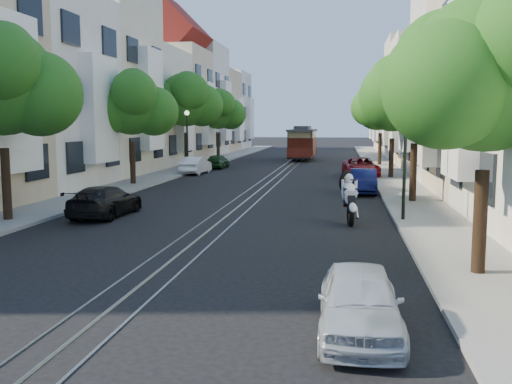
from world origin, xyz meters
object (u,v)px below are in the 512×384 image
at_px(tree_w_a, 2,84).
at_px(parked_car_w_near, 105,201).
at_px(cable_car, 303,142).
at_px(parked_car_e_mid, 363,181).
at_px(parked_car_e_near, 360,301).
at_px(tree_e_d, 382,105).
at_px(lamp_east, 405,140).
at_px(sportbike_rider, 349,195).
at_px(parked_car_w_far, 218,161).
at_px(tree_e_c, 394,104).
at_px(tree_w_c, 186,101).
at_px(tree_w_b, 132,105).
at_px(tree_e_b, 417,92).
at_px(tree_w_d, 219,111).
at_px(lamp_west, 187,132).
at_px(tree_e_a, 490,76).
at_px(parked_car_w_mid, 196,165).
at_px(parked_car_e_far, 361,167).

xyz_separation_m(tree_w_a, parked_car_w_near, (2.74, 1.76, -4.16)).
xyz_separation_m(cable_car, parked_car_e_mid, (4.74, -25.71, -1.12)).
relative_size(parked_car_e_near, parked_car_e_mid, 0.91).
distance_m(tree_e_d, lamp_east, 27.07).
relative_size(sportbike_rider, parked_car_w_far, 0.65).
bearing_deg(tree_e_c, tree_w_c, 160.85).
distance_m(tree_e_d, tree_w_b, 22.28).
relative_size(sportbike_rider, cable_car, 0.28).
height_order(lamp_east, parked_car_e_near, lamp_east).
distance_m(tree_e_b, parked_car_e_mid, 5.67).
bearing_deg(parked_car_e_mid, tree_w_c, 135.31).
relative_size(tree_w_d, sportbike_rider, 3.09).
bearing_deg(sportbike_rider, tree_w_d, 102.82).
height_order(parked_car_e_near, parked_car_e_mid, parked_car_e_mid).
bearing_deg(lamp_east, tree_e_c, 86.56).
distance_m(lamp_west, parked_car_w_near, 18.51).
bearing_deg(lamp_west, tree_w_b, -95.97).
xyz_separation_m(tree_e_a, tree_e_d, (0.00, 34.00, 0.47)).
relative_size(tree_e_d, tree_w_b, 1.09).
bearing_deg(parked_car_w_far, tree_w_b, 82.98).
bearing_deg(parked_car_w_near, parked_car_w_mid, -84.12).
xyz_separation_m(parked_car_e_far, parked_car_w_near, (-9.80, -17.34, -0.05)).
xyz_separation_m(sportbike_rider, parked_car_w_far, (-9.61, 22.91, -0.43)).
height_order(tree_e_b, parked_car_e_far, tree_e_b).
distance_m(tree_e_b, parked_car_e_far, 12.91).
relative_size(tree_e_b, cable_car, 0.88).
xyz_separation_m(tree_e_c, tree_w_c, (-14.40, 5.00, 0.47)).
height_order(parked_car_e_far, parked_car_w_near, parked_car_e_far).
bearing_deg(parked_car_w_near, sportbike_rider, -178.90).
height_order(tree_w_c, parked_car_w_near, tree_w_c).
relative_size(tree_w_c, parked_car_w_far, 2.20).
height_order(tree_e_a, tree_e_c, tree_e_c).
height_order(sportbike_rider, parked_car_e_near, sportbike_rider).
height_order(tree_e_a, parked_car_e_mid, tree_e_a).
xyz_separation_m(lamp_east, lamp_west, (-12.60, 18.00, 0.00)).
xyz_separation_m(lamp_west, parked_car_e_near, (10.79, -28.88, -2.29)).
bearing_deg(parked_car_e_near, tree_e_a, 53.72).
bearing_deg(parked_car_w_near, parked_car_e_mid, -136.46).
height_order(parked_car_e_near, parked_car_e_far, parked_car_e_far).
relative_size(tree_w_a, sportbike_rider, 3.16).
bearing_deg(parked_car_e_mid, tree_e_d, 84.88).
xyz_separation_m(tree_w_a, tree_w_b, (-0.00, 12.00, -0.34)).
height_order(tree_w_d, parked_car_e_mid, tree_w_d).
xyz_separation_m(tree_e_b, parked_car_e_far, (-1.86, 12.10, -4.11)).
xyz_separation_m(lamp_east, cable_car, (-5.80, 33.98, -1.13)).
bearing_deg(tree_e_c, tree_w_b, -157.38).
xyz_separation_m(tree_e_d, lamp_east, (-0.96, -26.98, -2.02)).
bearing_deg(tree_e_d, tree_w_a, -116.41).
bearing_deg(parked_car_e_mid, parked_car_w_far, 127.25).
bearing_deg(parked_car_e_mid, tree_w_d, 118.62).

